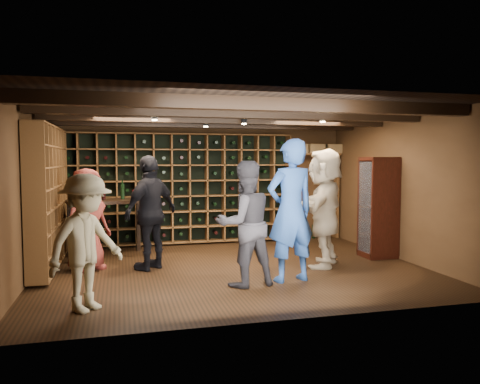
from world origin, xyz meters
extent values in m
plane|color=black|center=(0.00, 0.00, 0.00)|extent=(6.00, 6.00, 0.00)
plane|color=#4E331A|center=(0.00, 2.50, 1.25)|extent=(6.00, 0.00, 6.00)
plane|color=#4E331A|center=(0.00, -2.50, 1.25)|extent=(6.00, 0.00, 6.00)
plane|color=#4E331A|center=(-3.00, 0.00, 1.25)|extent=(0.00, 5.00, 5.00)
plane|color=#4E331A|center=(3.00, 0.00, 1.25)|extent=(0.00, 5.00, 5.00)
plane|color=black|center=(0.00, 0.00, 2.50)|extent=(6.00, 6.00, 0.00)
cube|color=black|center=(0.00, -1.60, 2.42)|extent=(5.90, 0.18, 0.16)
cube|color=black|center=(0.00, -0.50, 2.42)|extent=(5.90, 0.18, 0.16)
cube|color=black|center=(0.00, 0.60, 2.42)|extent=(5.90, 0.18, 0.16)
cube|color=black|center=(0.00, 1.70, 2.42)|extent=(5.90, 0.18, 0.16)
cylinder|color=black|center=(-1.20, 0.00, 2.39)|extent=(0.10, 0.10, 0.10)
cylinder|color=black|center=(0.30, 0.40, 2.39)|extent=(0.10, 0.10, 0.10)
cylinder|color=black|center=(1.40, -0.30, 2.39)|extent=(0.10, 0.10, 0.10)
cylinder|color=black|center=(-0.20, 1.20, 2.39)|extent=(0.10, 0.10, 0.10)
cube|color=brown|center=(-0.52, 2.33, 1.15)|extent=(4.65, 0.30, 2.20)
cube|color=black|center=(-0.52, 2.33, 1.15)|extent=(4.56, 0.02, 2.16)
cube|color=brown|center=(-2.83, 0.82, 1.15)|extent=(0.30, 2.65, 2.20)
cube|color=black|center=(-2.83, 0.82, 1.15)|extent=(0.29, 0.02, 2.16)
cube|color=brown|center=(2.40, 2.32, 1.85)|extent=(1.15, 0.32, 0.04)
cube|color=brown|center=(2.92, 2.32, 0.93)|extent=(0.05, 0.28, 1.85)
cube|color=brown|center=(1.88, 2.32, 0.93)|extent=(0.05, 0.28, 1.85)
cube|color=#9C7D4E|center=(2.00, 2.32, 1.97)|extent=(0.40, 0.30, 0.20)
cube|color=#9C7D4E|center=(2.45, 2.32, 1.97)|extent=(0.40, 0.30, 0.20)
cube|color=#9C7D4E|center=(2.80, 2.32, 1.97)|extent=(0.40, 0.30, 0.20)
cube|color=black|center=(2.72, 0.20, 0.05)|extent=(0.55, 0.50, 0.10)
cube|color=black|center=(2.72, 0.20, 0.90)|extent=(0.55, 0.50, 1.70)
cube|color=white|center=(2.46, 0.20, 0.90)|extent=(0.01, 0.46, 1.60)
cube|color=black|center=(2.72, 0.20, 0.90)|extent=(0.50, 0.44, 0.02)
sphere|color=#59260C|center=(2.70, 0.20, 1.00)|extent=(0.18, 0.18, 0.18)
imported|color=navy|center=(0.62, -0.97, 1.01)|extent=(0.82, 0.62, 2.03)
imported|color=black|center=(-0.07, -1.04, 0.86)|extent=(0.94, 0.79, 1.72)
imported|color=maroon|center=(-2.23, 0.45, 0.80)|extent=(0.91, 0.92, 1.60)
imported|color=black|center=(-1.26, 0.27, 0.90)|extent=(1.08, 1.03, 1.80)
imported|color=gray|center=(-2.11, -1.62, 0.79)|extent=(1.14, 1.13, 1.58)
imported|color=tan|center=(1.50, -0.19, 0.96)|extent=(1.50, 1.77, 1.92)
cube|color=black|center=(-1.94, 1.44, 0.99)|extent=(1.47, 0.96, 0.06)
cube|color=black|center=(-2.48, 1.03, 0.48)|extent=(0.08, 0.08, 0.97)
cube|color=black|center=(-1.27, 1.31, 0.48)|extent=(0.08, 0.08, 0.97)
cube|color=black|center=(-2.60, 1.58, 0.48)|extent=(0.08, 0.08, 0.97)
cube|color=black|center=(-1.40, 1.86, 0.48)|extent=(0.08, 0.08, 0.97)
cylinder|color=black|center=(-2.28, 1.43, 1.16)|extent=(0.07, 0.07, 0.28)
cylinder|color=black|center=(-2.01, 1.49, 1.16)|extent=(0.07, 0.07, 0.28)
cylinder|color=black|center=(-1.68, 1.56, 1.16)|extent=(0.07, 0.07, 0.28)
camera|label=1|loc=(-1.73, -7.18, 1.74)|focal=35.00mm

